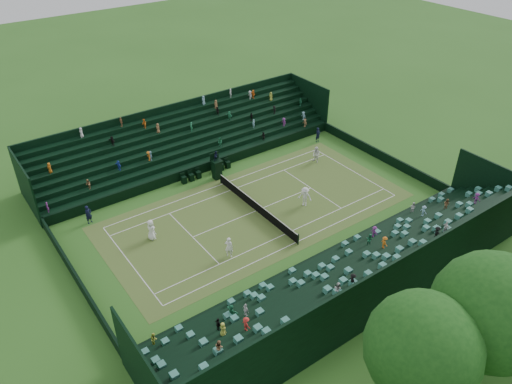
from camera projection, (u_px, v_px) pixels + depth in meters
ground at (256, 211)px, 43.98m from camera, size 160.00×160.00×0.00m
court_surface at (256, 211)px, 43.98m from camera, size 12.97×26.77×0.01m
perimeter_wall_north at (381, 155)px, 51.49m from camera, size 17.17×0.20×1.00m
perimeter_wall_south at (77, 279)px, 35.94m from camera, size 17.17×0.20×1.00m
perimeter_wall_east at (321, 258)px, 37.94m from camera, size 0.20×31.77×1.00m
perimeter_wall_west at (206, 167)px, 49.49m from camera, size 0.20×31.77×1.00m
north_grandstand at (363, 278)px, 34.52m from camera, size 6.60×32.00×4.90m
south_grandstand at (185, 142)px, 51.76m from camera, size 6.60×32.00×4.90m
tennis_net at (256, 206)px, 43.70m from camera, size 11.67×0.10×1.06m
umpire_chair at (217, 167)px, 47.96m from camera, size 0.94×0.94×2.96m
courtside_chairs at (206, 172)px, 48.92m from camera, size 0.47×5.45×1.02m
player_near_west at (151, 230)px, 40.18m from camera, size 1.01×0.77×1.85m
player_near_east at (229, 247)px, 38.35m from camera, size 0.80×0.76×1.84m
player_far_west at (316, 155)px, 50.85m from camera, size 0.92×0.77×1.71m
player_far_east at (305, 197)px, 44.21m from camera, size 1.40×1.28×1.88m
line_judge_north at (318, 135)px, 54.70m from camera, size 0.47×0.66×1.68m
line_judge_south at (89, 215)px, 42.08m from camera, size 0.58×0.71×1.69m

